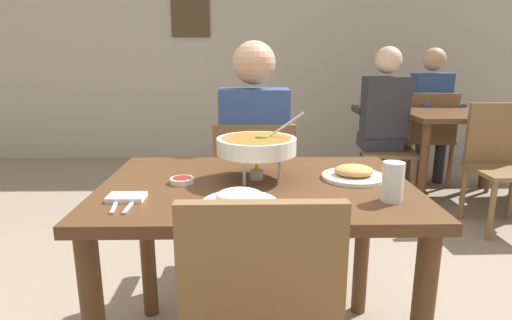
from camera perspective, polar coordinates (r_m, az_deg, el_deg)
name	(u,v)px	position (r m, az deg, el deg)	size (l,w,h in m)	color
cafe_rear_partition	(250,32)	(5.16, -0.78, 16.92)	(10.00, 0.10, 3.00)	#BCB2A3
picture_frame_hung	(190,12)	(5.15, -8.89, 19.23)	(0.44, 0.03, 0.56)	#4C3823
dining_table_main	(257,215)	(1.61, 0.10, -7.48)	(1.14, 0.81, 0.78)	#51331C
chair_diner_main	(254,192)	(2.31, -0.26, -4.36)	(0.44, 0.44, 0.90)	brown
diner_main	(254,149)	(2.27, -0.28, 1.55)	(0.40, 0.45, 1.31)	#2D2D38
curry_bowl	(256,146)	(1.58, 0.03, 1.90)	(0.33, 0.30, 0.26)	silver
rice_plate	(240,200)	(1.33, -2.24, -5.41)	(0.24, 0.24, 0.06)	white
appetizer_plate	(354,174)	(1.65, 13.08, -1.83)	(0.24, 0.24, 0.06)	white
sauce_dish	(182,180)	(1.59, -9.97, -2.68)	(0.09, 0.09, 0.02)	white
napkin_folded	(126,197)	(1.45, -17.15, -4.85)	(0.12, 0.08, 0.02)	white
fork_utensil	(116,204)	(1.41, -18.47, -5.64)	(0.01, 0.17, 0.01)	silver
spoon_utensil	(132,204)	(1.40, -16.50, -5.69)	(0.01, 0.17, 0.01)	silver
drink_glass	(392,184)	(1.43, 18.01, -3.08)	(0.07, 0.07, 0.13)	silver
dining_table_far	(461,128)	(3.98, 26.06, 3.88)	(1.00, 0.80, 0.78)	#51331C
chair_bg_left	(429,133)	(4.39, 22.44, 3.40)	(0.50, 0.50, 0.90)	brown
chair_bg_middle	(386,141)	(3.86, 17.19, 2.51)	(0.49, 0.49, 0.90)	brown
chair_bg_corner	(500,158)	(3.54, 30.18, 0.23)	(0.45, 0.45, 0.90)	brown
patron_bg_left	(431,107)	(4.49, 22.65, 6.65)	(0.40, 0.45, 1.31)	#2D2D38
patron_bg_middle	(383,115)	(3.73, 16.80, 5.85)	(0.40, 0.45, 1.31)	#2D2D38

